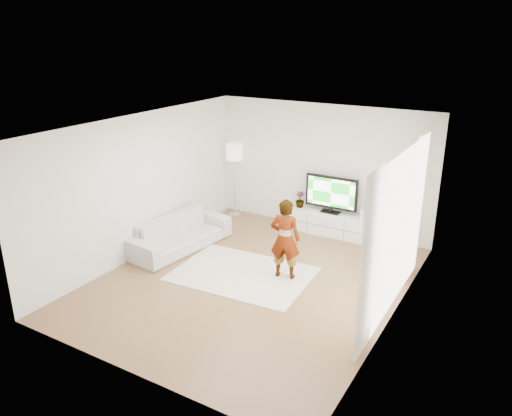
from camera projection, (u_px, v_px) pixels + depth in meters
The scene contains 17 objects.
floor at pixel (252, 281), 8.99m from camera, with size 6.00×6.00×0.00m, color #8D623F.
ceiling at pixel (252, 126), 8.04m from camera, with size 6.00×6.00×0.00m, color white.
wall_left at pixel (142, 186), 9.70m from camera, with size 0.02×6.00×2.80m, color silver.
wall_right at pixel (398, 237), 7.32m from camera, with size 0.02×6.00×2.80m, color silver.
wall_back at pixel (322, 168), 10.95m from camera, with size 5.00×0.02×2.80m, color silver.
wall_front at pixel (126, 280), 6.08m from camera, with size 5.00×0.02×2.80m, color silver.
window at pixel (403, 227), 7.56m from camera, with size 0.01×2.60×2.50m, color white.
curtain_near at pixel (369, 265), 6.57m from camera, with size 0.04×0.70×2.60m, color white.
curtain_far at pixel (417, 207), 8.68m from camera, with size 0.04×0.70×2.60m, color white.
media_console at pixel (329, 223), 10.99m from camera, with size 1.72×0.49×0.48m.
television at pixel (331, 193), 10.78m from camera, with size 1.18×0.23×0.82m.
game_console at pixel (363, 214), 10.51m from camera, with size 0.09×0.18×0.23m.
potted_plant at pixel (300, 199), 11.19m from camera, with size 0.20×0.20×0.36m, color #3F7238.
rug at pixel (243, 274), 9.23m from camera, with size 2.46×1.77×0.01m, color beige.
player at pixel (285, 239), 8.87m from camera, with size 0.54×0.36×1.49m, color #334772.
sofa at pixel (180, 233), 10.22m from camera, with size 2.26×0.88×0.66m, color silver.
floor_lamp at pixel (234, 155), 11.67m from camera, with size 0.39×0.39×1.77m.
Camera 1 is at (4.10, -6.87, 4.28)m, focal length 35.00 mm.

